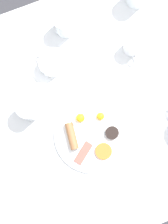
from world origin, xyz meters
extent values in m
plane|color=#333338|center=(0.00, 0.00, 0.00)|extent=(8.00, 8.00, 0.00)
cube|color=silver|center=(0.00, 0.00, 0.70)|extent=(0.94, 1.09, 0.03)
cylinder|color=brown|center=(-0.42, 0.50, 0.34)|extent=(0.04, 0.04, 0.68)
cylinder|color=white|center=(0.09, 0.00, 0.72)|extent=(0.28, 0.28, 0.01)
cylinder|color=white|center=(0.04, 0.05, 0.73)|extent=(0.07, 0.07, 0.00)
sphere|color=yellow|center=(0.04, 0.05, 0.74)|extent=(0.03, 0.03, 0.03)
cylinder|color=white|center=(0.02, -0.02, 0.73)|extent=(0.07, 0.07, 0.00)
sphere|color=yellow|center=(0.02, -0.02, 0.74)|extent=(0.03, 0.03, 0.03)
cylinder|color=brown|center=(0.07, -0.07, 0.74)|extent=(0.10, 0.04, 0.03)
cube|color=#B74C42|center=(0.14, -0.06, 0.73)|extent=(0.08, 0.09, 0.01)
cylinder|color=#D16023|center=(0.16, 0.01, 0.73)|extent=(0.06, 0.06, 0.01)
cylinder|color=black|center=(0.11, 0.07, 0.73)|extent=(0.05, 0.05, 0.02)
cylinder|color=white|center=(-0.21, -0.05, 0.72)|extent=(0.16, 0.16, 0.01)
cylinder|color=white|center=(-0.21, -0.05, 0.75)|extent=(0.09, 0.09, 0.05)
cylinder|color=tan|center=(-0.21, -0.05, 0.74)|extent=(0.08, 0.08, 0.04)
torus|color=white|center=(-0.25, -0.07, 0.75)|extent=(0.04, 0.02, 0.04)
cylinder|color=white|center=(-0.08, -0.18, 0.76)|extent=(0.08, 0.08, 0.10)
cylinder|color=white|center=(-0.33, 0.05, 0.76)|extent=(0.08, 0.08, 0.09)
cylinder|color=white|center=(-0.16, 0.25, 0.75)|extent=(0.06, 0.06, 0.07)
torus|color=white|center=(-0.13, 0.25, 0.75)|extent=(0.05, 0.01, 0.05)
cube|color=white|center=(0.32, -0.19, 0.72)|extent=(0.14, 0.18, 0.01)
cube|color=silver|center=(0.34, 0.04, 0.72)|extent=(0.16, 0.07, 0.00)
camera|label=1|loc=(0.12, -0.05, 1.86)|focal=50.00mm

